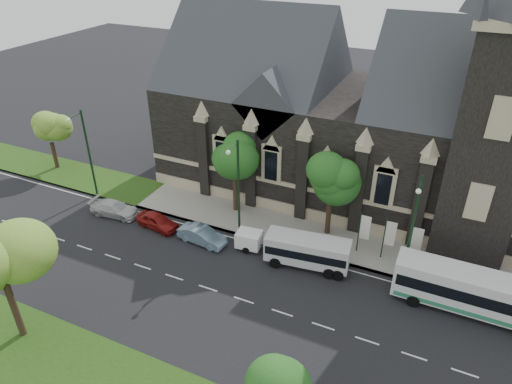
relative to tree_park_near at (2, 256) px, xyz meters
The scene contains 19 objects.
ground 16.02m from the tree_park_near, 36.69° to the left, with size 160.00×160.00×0.00m, color black.
sidewalk 22.64m from the tree_park_near, 57.21° to the left, with size 80.00×5.00×0.15m, color gray.
museum 32.36m from the tree_park_near, 58.50° to the left, with size 40.00×17.70×29.90m.
tree_park_near is the anchor object (origin of this frame).
tree_walk_right 24.58m from the tree_park_near, 52.44° to the left, with size 4.08×4.08×7.80m.
tree_walk_left 20.38m from the tree_park_near, 72.95° to the left, with size 3.91×3.91×7.64m.
tree_walk_far 24.90m from the tree_park_near, 130.28° to the left, with size 3.40×3.40×6.28m.
street_lamp_near 26.97m from the tree_park_near, 36.08° to the left, with size 0.36×1.88×9.00m.
street_lamp_mid 17.71m from the tree_park_near, 63.90° to the left, with size 0.36×1.88×9.00m.
street_lamp_far 17.92m from the tree_park_near, 117.42° to the left, with size 0.36×1.88×9.00m.
banner_flag_left 25.65m from the tree_park_near, 44.54° to the left, with size 0.90×0.10×4.00m.
banner_flag_center 27.10m from the tree_park_near, 41.54° to the left, with size 0.90×0.10×4.00m.
banner_flag_right 28.61m from the tree_park_near, 38.86° to the left, with size 0.90×0.10×4.00m.
tour_coach 30.87m from the tree_park_near, 28.26° to the left, with size 11.11×2.62×3.24m.
shuttle_bus 21.12m from the tree_park_near, 44.74° to the left, with size 6.81×3.07×2.55m.
box_trailer 18.20m from the tree_park_near, 57.06° to the left, with size 3.01×1.78×1.58m.
sedan 15.73m from the tree_park_near, 68.22° to the left, with size 1.51×4.33×1.43m, color #7994AF.
car_far_red 15.00m from the tree_park_near, 87.02° to the left, with size 1.65×4.11×1.40m, color maroon.
car_far_white 15.62m from the tree_park_near, 106.69° to the left, with size 1.90×4.68×1.36m, color silver.
Camera 1 is at (11.28, -22.34, 23.77)m, focal length 32.47 mm.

